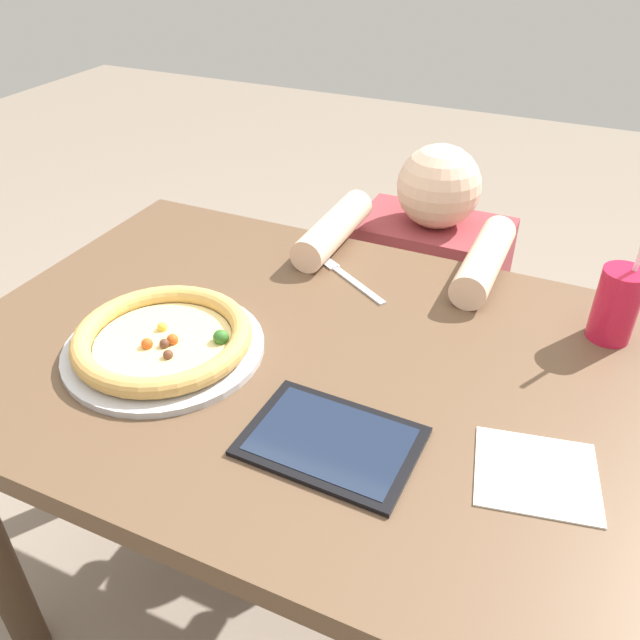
# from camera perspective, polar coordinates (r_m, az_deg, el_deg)

# --- Properties ---
(ground_plane) EXTENTS (8.00, 8.00, 0.00)m
(ground_plane) POSITION_cam_1_polar(r_m,az_deg,el_deg) (1.64, 0.35, -24.52)
(ground_plane) COLOR gray
(dining_table) EXTENTS (1.27, 0.82, 0.75)m
(dining_table) POSITION_cam_1_polar(r_m,az_deg,el_deg) (1.14, 0.46, -7.86)
(dining_table) COLOR brown
(dining_table) RESTS_ON ground
(pizza_near) EXTENTS (0.33, 0.33, 0.05)m
(pizza_near) POSITION_cam_1_polar(r_m,az_deg,el_deg) (1.10, -13.65, -1.78)
(pizza_near) COLOR #B7B7BC
(pizza_near) RESTS_ON dining_table
(drink_cup_colored) EXTENTS (0.07, 0.07, 0.23)m
(drink_cup_colored) POSITION_cam_1_polar(r_m,az_deg,el_deg) (1.19, 24.71, 1.27)
(drink_cup_colored) COLOR red
(drink_cup_colored) RESTS_ON dining_table
(paper_napkin) EXTENTS (0.19, 0.17, 0.00)m
(paper_napkin) POSITION_cam_1_polar(r_m,az_deg,el_deg) (0.93, 18.54, -12.75)
(paper_napkin) COLOR white
(paper_napkin) RESTS_ON dining_table
(fork) EXTENTS (0.18, 0.12, 0.00)m
(fork) POSITION_cam_1_polar(r_m,az_deg,el_deg) (1.28, 2.54, 3.73)
(fork) COLOR silver
(fork) RESTS_ON dining_table
(tablet) EXTENTS (0.25, 0.18, 0.01)m
(tablet) POSITION_cam_1_polar(r_m,az_deg,el_deg) (0.92, 1.00, -10.63)
(tablet) COLOR black
(tablet) RESTS_ON dining_table
(diner_seated) EXTENTS (0.39, 0.51, 0.92)m
(diner_seated) POSITION_cam_1_polar(r_m,az_deg,el_deg) (1.72, 9.00, -0.88)
(diner_seated) COLOR #333847
(diner_seated) RESTS_ON ground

